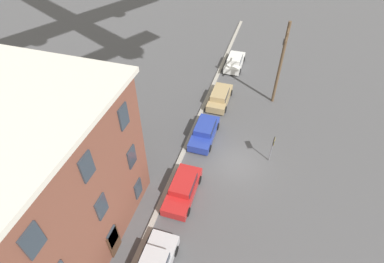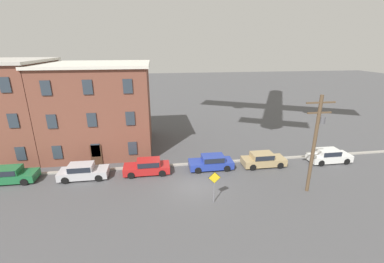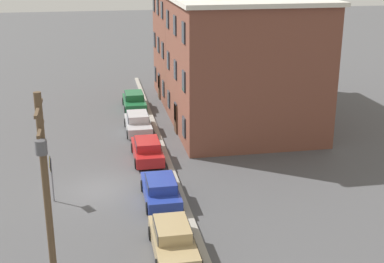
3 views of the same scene
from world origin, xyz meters
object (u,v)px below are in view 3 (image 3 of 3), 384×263
Objects in this scene: car_tan at (173,238)px; utility_pole at (46,185)px; car_green at (134,100)px; car_silver at (138,122)px; car_blue at (161,189)px; caution_sign at (51,171)px; car_red at (147,149)px.

utility_pole is (1.89, -5.14, 3.93)m from car_tan.
car_silver is at bearing -2.11° from car_green.
car_blue is 5.38m from car_tan.
car_tan is at bearing 41.30° from caution_sign.
utility_pole reaches higher than car_tan.
utility_pole is at bearing -69.78° from car_tan.
car_tan is (17.70, 0.03, 0.00)m from car_silver.
caution_sign is (-6.47, -5.69, 1.07)m from car_tan.
car_blue is at bearing -0.18° from car_green.
utility_pole is (8.37, 0.55, 2.86)m from caution_sign.
caution_sign reaches higher than car_green.
utility_pole is (7.27, -5.28, 3.93)m from car_blue.
car_silver is 1.00× the size of car_tan.
car_silver is at bearing 165.39° from utility_pole.
car_green is 1.63× the size of caution_sign.
car_tan is (5.38, -0.14, 0.00)m from car_blue.
car_green is at bearing 179.82° from car_blue.
car_tan is 1.63× the size of caution_sign.
car_tan is 8.68m from caution_sign.
car_tan is at bearing -0.49° from car_green.
car_blue is 1.00× the size of car_tan.
car_green is at bearing 161.52° from caution_sign.
car_silver is 17.70m from car_tan.
utility_pole is at bearing -14.61° from car_silver.
car_red is at bearing -0.64° from car_green.
car_silver is 12.61m from caution_sign.
car_red is at bearing 159.11° from utility_pole.
car_red and car_tan have the same top height.
car_green is at bearing 179.36° from car_red.
car_tan is at bearing -1.53° from car_blue.
car_red is 1.63× the size of caution_sign.
utility_pole is at bearing -36.01° from car_blue.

